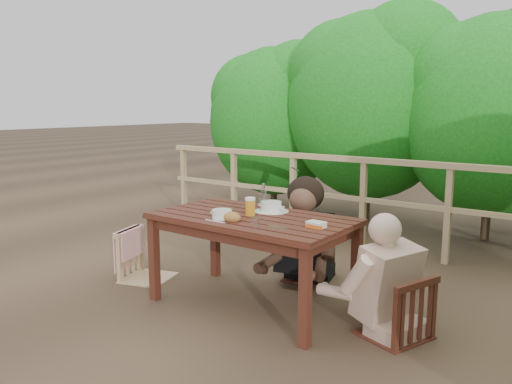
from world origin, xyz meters
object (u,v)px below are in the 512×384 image
Objects in this scene: tumbler at (255,223)px; bread_roll at (232,217)px; butter_tub at (316,226)px; soup_far at (271,207)px; table at (252,262)px; chair_far at (309,234)px; chair_right at (396,277)px; diner_right at (402,239)px; beer_glass at (250,207)px; woman at (311,199)px; soup_near at (222,215)px; bottle at (263,198)px; chair_left at (147,233)px.

bread_roll is at bearing 167.37° from tumbler.
soup_far is at bearing 160.23° from butter_tub.
tumbler reaches higher than table.
chair_far is 1.10m from bread_roll.
chair_right reaches higher than table.
table is 1.19m from diner_right.
beer_glass is (-1.16, -0.14, 0.10)m from diner_right.
table is at bearing -63.52° from chair_right.
soup_near is (-0.15, -1.06, 0.02)m from woman.
diner_right is 16.85× the size of tumbler.
beer_glass is at bearing 131.95° from tumbler.
bottle reaches higher than tumbler.
chair_left is at bearing -176.39° from beer_glass.
chair_right is at bearing 132.09° from woman.
soup_far is at bearing 85.28° from table.
butter_tub is at bearing 126.58° from diner_right.
tumbler is at bearing -94.01° from chair_far.
chair_far reaches higher than soup_near.
soup_near is at bearing 169.29° from tumbler.
chair_far is at bearing 87.84° from bread_roll.
woman reaches higher than chair_left.
table is 0.83m from chair_far.
chair_left is at bearing 171.77° from soup_near.
beer_glass is at bearing -178.14° from butter_tub.
tumbler is (0.22, -0.51, -0.01)m from soup_far.
beer_glass reaches higher than soup_far.
woman reaches higher than chair_far.
table is 11.93× the size of butter_tub.
bread_roll is (1.13, -0.16, 0.32)m from chair_left.
bread_roll is at bearing 73.18° from woman.
bottle is (-0.02, 0.20, 0.04)m from beer_glass.
chair_far is 1.07m from butter_tub.
butter_tub is (-0.52, -0.17, 0.31)m from chair_right.
butter_tub is (0.58, -0.03, 0.38)m from table.
butter_tub is at bearing -71.71° from chair_far.
chair_left is at bearing -157.27° from chair_far.
table is at bearing 129.89° from tumbler.
woman is 0.61m from soup_far.
diner_right is 10.72× the size of butter_tub.
soup_near is at bearing -101.34° from bottle.
chair_left is (-1.14, -0.07, 0.07)m from table.
butter_tub is (0.56, -0.26, -0.02)m from soup_far.
woman is at bearing -69.27° from chair_left.
woman is 5.75× the size of soup_near.
diner_right reaches higher than bread_roll.
beer_glass is (-0.01, 0.23, 0.04)m from bread_roll.
soup_near is 0.24m from beer_glass.
bread_roll is (-0.04, -1.07, 0.02)m from woman.
woman reaches higher than diner_right.
beer_glass is at bearing -63.72° from chair_right.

